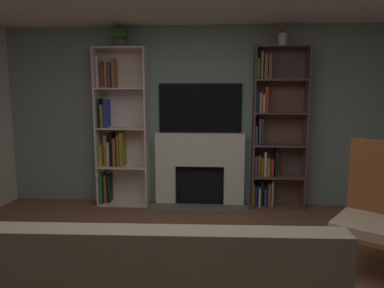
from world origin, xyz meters
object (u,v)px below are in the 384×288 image
at_px(potted_plant, 120,37).
at_px(bookshelf_left, 118,129).
at_px(fireplace, 200,168).
at_px(vase_with_flowers, 282,37).
at_px(bookshelf_right, 272,133).
at_px(tv, 200,108).
at_px(armchair, 380,212).

bearing_deg(potted_plant, bookshelf_left, 155.73).
xyz_separation_m(fireplace, vase_with_flowers, (1.09, -0.05, 1.79)).
height_order(bookshelf_right, vase_with_flowers, vase_with_flowers).
relative_size(bookshelf_left, potted_plant, 7.64).
bearing_deg(bookshelf_left, bookshelf_right, 0.25).
relative_size(bookshelf_left, bookshelf_right, 1.00).
height_order(bookshelf_left, potted_plant, potted_plant).
relative_size(potted_plant, vase_with_flowers, 0.98).
xyz_separation_m(tv, bookshelf_right, (1.00, -0.07, -0.34)).
bearing_deg(potted_plant, bookshelf_right, 1.30).
bearing_deg(tv, bookshelf_left, -175.99).
height_order(fireplace, armchair, armchair).
bearing_deg(tv, bookshelf_right, -4.13).
xyz_separation_m(bookshelf_left, armchair, (2.84, -1.83, -0.52)).
bearing_deg(potted_plant, tv, 6.29).
bearing_deg(bookshelf_left, vase_with_flowers, -0.97).
distance_m(bookshelf_right, vase_with_flowers, 1.28).
relative_size(bookshelf_left, armchair, 1.87).
distance_m(bookshelf_left, armchair, 3.42).
distance_m(bookshelf_left, potted_plant, 1.27).
distance_m(fireplace, bookshelf_left, 1.30).
relative_size(bookshelf_right, potted_plant, 7.64).
height_order(bookshelf_left, bookshelf_right, same).
bearing_deg(bookshelf_right, vase_with_flowers, -30.06).
bearing_deg(potted_plant, fireplace, 2.75).
distance_m(tv, bookshelf_right, 1.06).
xyz_separation_m(fireplace, armchair, (1.67, -1.84, 0.04)).
bearing_deg(fireplace, vase_with_flowers, -2.78).
bearing_deg(fireplace, armchair, -47.81).
bearing_deg(vase_with_flowers, fireplace, 177.22).
bearing_deg(bookshelf_left, tv, 4.01).
relative_size(fireplace, tv, 1.17).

